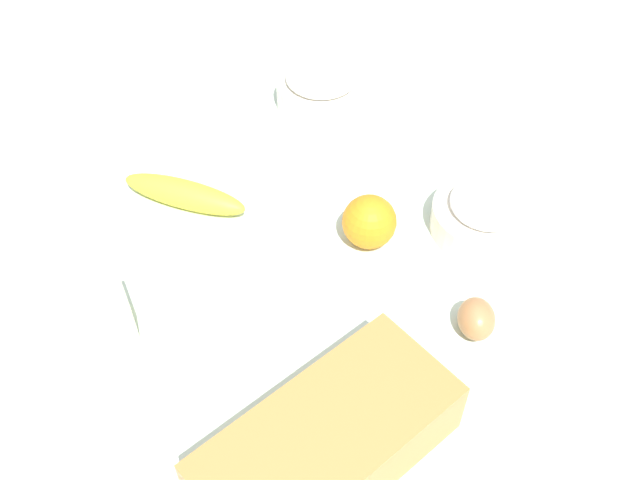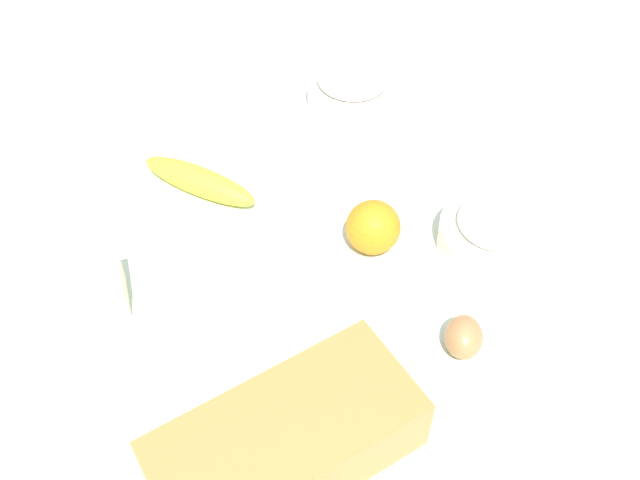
{
  "view_description": "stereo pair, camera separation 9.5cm",
  "coord_description": "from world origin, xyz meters",
  "px_view_note": "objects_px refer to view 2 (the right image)",
  "views": [
    {
      "loc": [
        0.36,
        0.53,
        0.74
      ],
      "look_at": [
        0.0,
        0.0,
        0.04
      ],
      "focal_mm": 40.68,
      "sensor_mm": 36.0,
      "label": 1
    },
    {
      "loc": [
        0.28,
        0.57,
        0.74
      ],
      "look_at": [
        0.0,
        0.0,
        0.04
      ],
      "focal_mm": 40.68,
      "sensor_mm": 36.0,
      "label": 2
    }
  ],
  "objects_px": {
    "sugar_bowl": "(494,232)",
    "butter_block": "(88,291)",
    "loaf_pan": "(287,442)",
    "egg_near_butter": "(464,337)",
    "banana": "(199,181)",
    "orange_fruit": "(373,227)",
    "flour_bowl": "(353,88)"
  },
  "relations": [
    {
      "from": "butter_block",
      "to": "sugar_bowl",
      "type": "bearing_deg",
      "value": 164.77
    },
    {
      "from": "sugar_bowl",
      "to": "butter_block",
      "type": "bearing_deg",
      "value": -15.23
    },
    {
      "from": "butter_block",
      "to": "banana",
      "type": "bearing_deg",
      "value": -144.19
    },
    {
      "from": "sugar_bowl",
      "to": "egg_near_butter",
      "type": "bearing_deg",
      "value": 43.4
    },
    {
      "from": "sugar_bowl",
      "to": "banana",
      "type": "distance_m",
      "value": 0.42
    },
    {
      "from": "loaf_pan",
      "to": "egg_near_butter",
      "type": "height_order",
      "value": "loaf_pan"
    },
    {
      "from": "loaf_pan",
      "to": "banana",
      "type": "height_order",
      "value": "loaf_pan"
    },
    {
      "from": "flour_bowl",
      "to": "banana",
      "type": "xyz_separation_m",
      "value": [
        0.3,
        0.08,
        -0.02
      ]
    },
    {
      "from": "flour_bowl",
      "to": "butter_block",
      "type": "relative_size",
      "value": 1.64
    },
    {
      "from": "loaf_pan",
      "to": "egg_near_butter",
      "type": "bearing_deg",
      "value": -177.22
    },
    {
      "from": "orange_fruit",
      "to": "banana",
      "type": "bearing_deg",
      "value": -49.95
    },
    {
      "from": "flour_bowl",
      "to": "butter_block",
      "type": "height_order",
      "value": "flour_bowl"
    },
    {
      "from": "orange_fruit",
      "to": "butter_block",
      "type": "distance_m",
      "value": 0.38
    },
    {
      "from": "flour_bowl",
      "to": "sugar_bowl",
      "type": "distance_m",
      "value": 0.36
    },
    {
      "from": "flour_bowl",
      "to": "egg_near_butter",
      "type": "bearing_deg",
      "value": 77.71
    },
    {
      "from": "butter_block",
      "to": "orange_fruit",
      "type": "bearing_deg",
      "value": 169.86
    },
    {
      "from": "orange_fruit",
      "to": "egg_near_butter",
      "type": "xyz_separation_m",
      "value": [
        -0.02,
        0.19,
        -0.01
      ]
    },
    {
      "from": "butter_block",
      "to": "loaf_pan",
      "type": "bearing_deg",
      "value": 114.56
    },
    {
      "from": "loaf_pan",
      "to": "flour_bowl",
      "type": "distance_m",
      "value": 0.63
    },
    {
      "from": "sugar_bowl",
      "to": "banana",
      "type": "relative_size",
      "value": 0.77
    },
    {
      "from": "loaf_pan",
      "to": "egg_near_butter",
      "type": "xyz_separation_m",
      "value": [
        -0.25,
        -0.04,
        -0.02
      ]
    },
    {
      "from": "loaf_pan",
      "to": "egg_near_butter",
      "type": "distance_m",
      "value": 0.25
    },
    {
      "from": "sugar_bowl",
      "to": "orange_fruit",
      "type": "bearing_deg",
      "value": -27.06
    },
    {
      "from": "flour_bowl",
      "to": "sugar_bowl",
      "type": "relative_size",
      "value": 1.01
    },
    {
      "from": "orange_fruit",
      "to": "egg_near_butter",
      "type": "distance_m",
      "value": 0.2
    },
    {
      "from": "butter_block",
      "to": "egg_near_butter",
      "type": "height_order",
      "value": "butter_block"
    },
    {
      "from": "flour_bowl",
      "to": "butter_block",
      "type": "xyz_separation_m",
      "value": [
        0.49,
        0.22,
        -0.01
      ]
    },
    {
      "from": "sugar_bowl",
      "to": "butter_block",
      "type": "xyz_separation_m",
      "value": [
        0.51,
        -0.14,
        -0.0
      ]
    },
    {
      "from": "orange_fruit",
      "to": "egg_near_butter",
      "type": "height_order",
      "value": "orange_fruit"
    },
    {
      "from": "flour_bowl",
      "to": "banana",
      "type": "height_order",
      "value": "flour_bowl"
    },
    {
      "from": "flour_bowl",
      "to": "sugar_bowl",
      "type": "height_order",
      "value": "flour_bowl"
    },
    {
      "from": "flour_bowl",
      "to": "sugar_bowl",
      "type": "bearing_deg",
      "value": 93.5
    }
  ]
}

